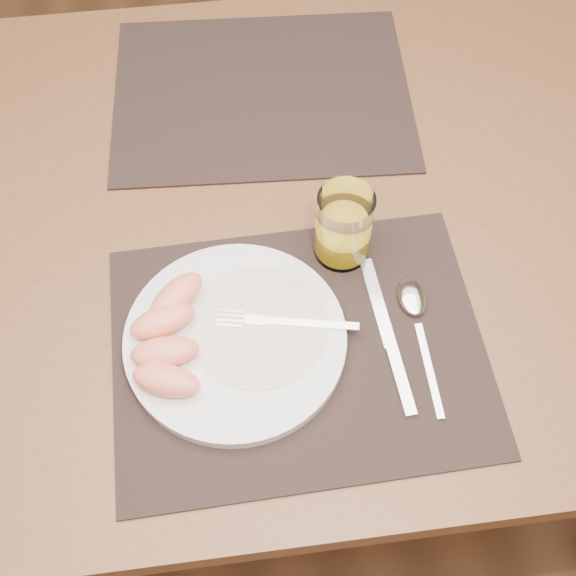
{
  "coord_description": "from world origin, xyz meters",
  "views": [
    {
      "loc": [
        -0.04,
        -0.61,
        1.54
      ],
      "look_at": [
        0.02,
        -0.14,
        0.77
      ],
      "focal_mm": 45.0,
      "sensor_mm": 36.0,
      "label": 1
    }
  ],
  "objects_px": {
    "placemat_near": "(299,349)",
    "plate": "(235,339)",
    "knife": "(391,347)",
    "table": "(263,243)",
    "spoon": "(415,307)",
    "fork": "(274,321)",
    "placemat_far": "(262,93)",
    "juice_glass": "(343,229)"
  },
  "relations": [
    {
      "from": "fork",
      "to": "knife",
      "type": "distance_m",
      "value": 0.15
    },
    {
      "from": "placemat_near",
      "to": "juice_glass",
      "type": "xyz_separation_m",
      "value": [
        0.07,
        0.14,
        0.05
      ]
    },
    {
      "from": "placemat_far",
      "to": "spoon",
      "type": "height_order",
      "value": "spoon"
    },
    {
      "from": "placemat_near",
      "to": "spoon",
      "type": "height_order",
      "value": "spoon"
    },
    {
      "from": "placemat_near",
      "to": "knife",
      "type": "xyz_separation_m",
      "value": [
        0.11,
        -0.01,
        0.0
      ]
    },
    {
      "from": "placemat_near",
      "to": "spoon",
      "type": "bearing_deg",
      "value": 13.2
    },
    {
      "from": "placemat_far",
      "to": "spoon",
      "type": "xyz_separation_m",
      "value": [
        0.15,
        -0.4,
        0.01
      ]
    },
    {
      "from": "table",
      "to": "plate",
      "type": "bearing_deg",
      "value": -104.63
    },
    {
      "from": "table",
      "to": "spoon",
      "type": "bearing_deg",
      "value": -46.81
    },
    {
      "from": "plate",
      "to": "placemat_far",
      "type": "bearing_deg",
      "value": 79.54
    },
    {
      "from": "table",
      "to": "fork",
      "type": "relative_size",
      "value": 8.03
    },
    {
      "from": "juice_glass",
      "to": "knife",
      "type": "bearing_deg",
      "value": -76.35
    },
    {
      "from": "table",
      "to": "plate",
      "type": "xyz_separation_m",
      "value": [
        -0.05,
        -0.2,
        0.1
      ]
    },
    {
      "from": "knife",
      "to": "spoon",
      "type": "height_order",
      "value": "spoon"
    },
    {
      "from": "spoon",
      "to": "knife",
      "type": "bearing_deg",
      "value": -128.75
    },
    {
      "from": "table",
      "to": "placemat_far",
      "type": "distance_m",
      "value": 0.24
    },
    {
      "from": "placemat_near",
      "to": "plate",
      "type": "bearing_deg",
      "value": 166.79
    },
    {
      "from": "table",
      "to": "knife",
      "type": "bearing_deg",
      "value": -60.27
    },
    {
      "from": "table",
      "to": "juice_glass",
      "type": "xyz_separation_m",
      "value": [
        0.1,
        -0.08,
        0.14
      ]
    },
    {
      "from": "spoon",
      "to": "juice_glass",
      "type": "distance_m",
      "value": 0.13
    },
    {
      "from": "table",
      "to": "fork",
      "type": "bearing_deg",
      "value": -91.16
    },
    {
      "from": "plate",
      "to": "spoon",
      "type": "distance_m",
      "value": 0.23
    },
    {
      "from": "placemat_far",
      "to": "fork",
      "type": "height_order",
      "value": "fork"
    },
    {
      "from": "table",
      "to": "knife",
      "type": "distance_m",
      "value": 0.28
    },
    {
      "from": "table",
      "to": "juice_glass",
      "type": "relative_size",
      "value": 12.93
    },
    {
      "from": "placemat_near",
      "to": "plate",
      "type": "relative_size",
      "value": 1.67
    },
    {
      "from": "placemat_far",
      "to": "knife",
      "type": "distance_m",
      "value": 0.47
    },
    {
      "from": "table",
      "to": "juice_glass",
      "type": "distance_m",
      "value": 0.19
    },
    {
      "from": "plate",
      "to": "juice_glass",
      "type": "height_order",
      "value": "juice_glass"
    },
    {
      "from": "knife",
      "to": "juice_glass",
      "type": "bearing_deg",
      "value": 103.65
    },
    {
      "from": "placemat_near",
      "to": "juice_glass",
      "type": "distance_m",
      "value": 0.16
    },
    {
      "from": "plate",
      "to": "fork",
      "type": "height_order",
      "value": "fork"
    },
    {
      "from": "table",
      "to": "plate",
      "type": "relative_size",
      "value": 5.19
    },
    {
      "from": "knife",
      "to": "placemat_far",
      "type": "bearing_deg",
      "value": 103.44
    },
    {
      "from": "plate",
      "to": "fork",
      "type": "xyz_separation_m",
      "value": [
        0.05,
        0.01,
        0.01
      ]
    },
    {
      "from": "placemat_far",
      "to": "spoon",
      "type": "bearing_deg",
      "value": -69.89
    },
    {
      "from": "table",
      "to": "plate",
      "type": "distance_m",
      "value": 0.23
    },
    {
      "from": "placemat_far",
      "to": "spoon",
      "type": "relative_size",
      "value": 2.36
    },
    {
      "from": "knife",
      "to": "juice_glass",
      "type": "xyz_separation_m",
      "value": [
        -0.04,
        0.15,
        0.05
      ]
    },
    {
      "from": "plate",
      "to": "knife",
      "type": "height_order",
      "value": "plate"
    },
    {
      "from": "placemat_far",
      "to": "plate",
      "type": "relative_size",
      "value": 1.67
    },
    {
      "from": "placemat_far",
      "to": "fork",
      "type": "bearing_deg",
      "value": -94.05
    }
  ]
}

